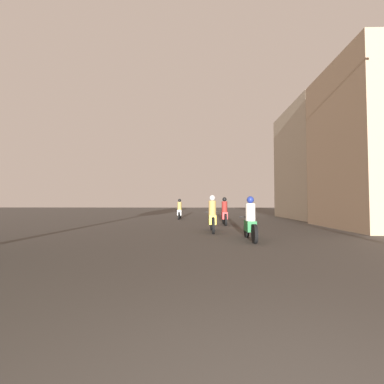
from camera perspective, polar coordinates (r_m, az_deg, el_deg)
The scene contains 5 objects.
motorcycle_green at distance 8.92m, azimuth 12.82°, elevation -6.58°, with size 0.60×1.97×1.48m.
motorcycle_yellow at distance 11.16m, azimuth 4.53°, elevation -5.60°, with size 0.60×2.08×1.58m.
motorcycle_red at distance 14.72m, azimuth 7.22°, elevation -4.80°, with size 0.60×1.92×1.57m.
motorcycle_white at distance 19.68m, azimuth -2.77°, elevation -4.21°, with size 0.60×1.99×1.54m.
building_right_far at distance 22.73m, azimuth 26.68°, elevation 5.74°, with size 5.20×7.20×8.71m.
Camera 1 is at (-0.56, -0.82, 1.28)m, focal length 24.00 mm.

